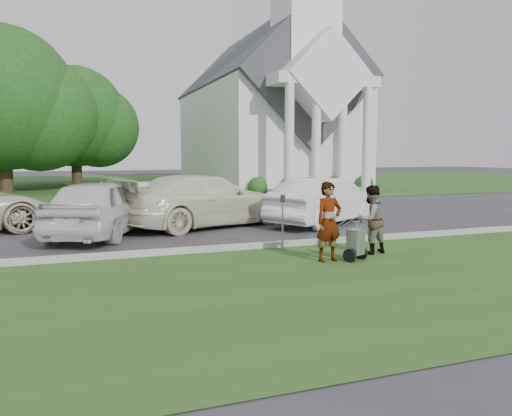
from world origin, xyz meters
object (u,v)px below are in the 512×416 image
striping_cart (355,243)px  person_right (371,220)px  person_left (329,222)px  parking_meter_near (283,215)px  church (267,103)px  car_b (99,207)px  tree_back (75,121)px  tree_left (2,105)px  car_d (325,201)px  car_c (205,201)px

striping_cart → person_right: person_right is taller
person_left → parking_meter_near: bearing=98.2°
church → person_left: church is taller
car_b → tree_back: bearing=-67.5°
tree_back → tree_left: bearing=-116.6°
parking_meter_near → person_right: bearing=-32.7°
car_d → car_b: bearing=59.2°
car_b → car_d: bearing=-159.0°
church → parking_meter_near: 25.04m
tree_left → striping_cart: size_ratio=9.78×
tree_left → striping_cart: bearing=-68.2°
tree_left → parking_meter_near: size_ratio=7.82×
parking_meter_near → church: bearing=69.4°
parking_meter_near → car_d: car_d is taller
church → car_c: bearing=-116.9°
car_d → striping_cart: bearing=128.6°
tree_back → person_right: tree_back is taller
car_d → church: bearing=-46.3°
tree_left → car_c: size_ratio=1.86×
tree_left → car_d: 21.94m
tree_back → parking_meter_near: 30.39m
car_b → car_c: 3.35m
church → tree_left: bearing=-176.2°
tree_left → car_b: bearing=-76.4°
church → car_d: 20.77m
person_right → car_c: (-2.48, 5.59, 0.04)m
tree_left → person_right: 25.43m
striping_cart → parking_meter_near: 1.98m
tree_left → person_right: (10.12, -22.93, -4.32)m
tree_back → car_c: (3.64, -25.35, -3.90)m
church → car_b: bearing=-123.2°
person_right → church: bearing=-118.5°
church → car_d: (-5.57, -19.33, -5.17)m
parking_meter_near → tree_left: bearing=111.0°
tree_left → person_right: tree_left is taller
car_d → person_right: bearing=134.2°
car_c → person_left: bearing=170.7°
car_b → car_d: car_b is taller
tree_back → car_b: (0.38, -26.13, -3.91)m
car_b → car_d: (7.05, -0.07, -0.05)m
parking_meter_near → car_c: size_ratio=0.24×
person_right → parking_meter_near: size_ratio=1.17×
car_c → tree_back: bearing=-12.4°
parking_meter_near → car_b: (-4.01, 3.69, -0.04)m
church → car_b: size_ratio=5.03×
striping_cart → car_c: (-1.76, 6.12, 0.42)m
person_right → car_c: car_c is taller
tree_left → car_c: 19.43m
church → car_b: church is taller
striping_cart → tree_left: bearing=86.8°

